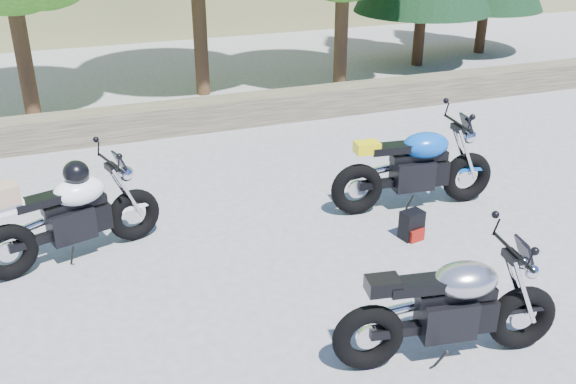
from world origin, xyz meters
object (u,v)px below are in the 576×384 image
object	(u,v)px
silver_bike	(450,309)
blue_bike	(415,169)
white_bike	(70,213)
backpack	(412,225)

from	to	relation	value
silver_bike	blue_bike	xyz separation A→B (m)	(1.28, 2.75, 0.04)
silver_bike	blue_bike	bearing A→B (deg)	74.27
white_bike	backpack	distance (m)	3.93
white_bike	blue_bike	xyz separation A→B (m)	(4.24, -0.19, -0.02)
backpack	blue_bike	bearing A→B (deg)	47.59
blue_bike	backpack	world-z (taller)	blue_bike
silver_bike	backpack	bearing A→B (deg)	76.78
silver_bike	backpack	world-z (taller)	silver_bike
silver_bike	backpack	size ratio (longest dim) A/B	5.86
silver_bike	blue_bike	size ratio (longest dim) A/B	0.93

